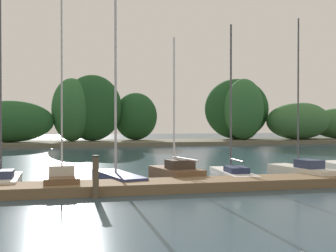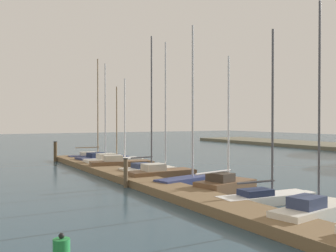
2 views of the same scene
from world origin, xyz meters
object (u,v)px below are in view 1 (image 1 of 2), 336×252
object	(u,v)px
sailboat_7	(175,172)
mooring_piling_1	(96,176)
sailboat_9	(300,171)
sailboat_8	(232,172)
sailboat_4	(0,178)
sailboat_5	(62,178)
sailboat_6	(117,175)

from	to	relation	value
sailboat_7	mooring_piling_1	xyz separation A→B (m)	(-3.51, -3.29, 0.33)
sailboat_9	sailboat_8	bearing A→B (deg)	65.61
sailboat_4	sailboat_9	size ratio (longest dim) A/B	1.16
sailboat_7	sailboat_5	bearing A→B (deg)	86.10
sailboat_5	sailboat_6	xyz separation A→B (m)	(2.12, 0.45, -0.00)
sailboat_5	sailboat_7	world-z (taller)	sailboat_5
sailboat_8	sailboat_6	bearing A→B (deg)	97.52
sailboat_7	sailboat_4	bearing A→B (deg)	80.59
sailboat_5	sailboat_6	world-z (taller)	sailboat_6
sailboat_4	sailboat_6	xyz separation A→B (m)	(4.36, 0.12, -0.00)
sailboat_4	sailboat_5	world-z (taller)	sailboat_4
sailboat_6	sailboat_7	bearing A→B (deg)	-97.84
sailboat_6	mooring_piling_1	distance (m)	3.23
sailboat_9	sailboat_7	bearing A→B (deg)	72.67
sailboat_6	mooring_piling_1	size ratio (longest dim) A/B	5.62
sailboat_5	sailboat_7	xyz separation A→B (m)	(4.61, 0.69, 0.01)
sailboat_6	sailboat_9	bearing A→B (deg)	-106.41
sailboat_4	sailboat_7	xyz separation A→B (m)	(6.85, 0.36, 0.02)
sailboat_4	sailboat_7	size ratio (longest dim) A/B	1.34
sailboat_7	sailboat_6	bearing A→B (deg)	83.18
sailboat_5	sailboat_7	distance (m)	4.66
sailboat_6	sailboat_5	bearing A→B (deg)	88.46
sailboat_8	sailboat_9	bearing A→B (deg)	-99.86
sailboat_5	sailboat_6	bearing A→B (deg)	-78.51
sailboat_5	mooring_piling_1	size ratio (longest dim) A/B	5.26
sailboat_7	sailboat_9	size ratio (longest dim) A/B	0.87
sailboat_7	sailboat_8	world-z (taller)	sailboat_8
sailboat_5	sailboat_6	distance (m)	2.16
sailboat_4	sailboat_6	bearing A→B (deg)	-90.01
sailboat_4	sailboat_5	xyz separation A→B (m)	(2.25, -0.33, 0.00)
sailboat_7	sailboat_8	distance (m)	2.54
sailboat_5	sailboat_8	world-z (taller)	sailboat_5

